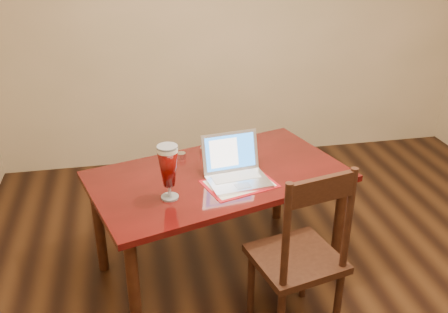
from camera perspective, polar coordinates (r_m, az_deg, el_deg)
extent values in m
cube|color=tan|center=(4.70, 1.62, 15.39)|extent=(4.50, 0.01, 2.70)
cube|color=#4C0B0A|center=(3.14, -0.61, -2.30)|extent=(1.76, 1.29, 0.04)
cylinder|color=#371B0D|center=(2.86, -10.24, -15.01)|extent=(0.07, 0.07, 0.70)
cylinder|color=#371B0D|center=(3.42, 12.97, -7.63)|extent=(0.07, 0.07, 0.70)
cylinder|color=#371B0D|center=(3.43, -14.10, -7.71)|extent=(0.07, 0.07, 0.70)
cylinder|color=#371B0D|center=(3.91, 6.23, -2.56)|extent=(0.07, 0.07, 0.70)
cube|color=#A40F17|center=(3.02, 1.78, -3.13)|extent=(0.48, 0.40, 0.00)
cube|color=silver|center=(3.02, 1.78, -3.10)|extent=(0.43, 0.35, 0.00)
cube|color=silver|center=(3.02, 1.70, -2.89)|extent=(0.39, 0.30, 0.02)
cube|color=silver|center=(3.06, 1.38, -2.32)|extent=(0.31, 0.15, 0.00)
cube|color=#BAB9BE|center=(2.96, 2.18, -3.35)|extent=(0.10, 0.08, 0.00)
cube|color=silver|center=(3.09, 0.71, 0.53)|extent=(0.37, 0.12, 0.24)
cube|color=blue|center=(3.09, 0.75, 0.51)|extent=(0.32, 0.10, 0.20)
cube|color=white|center=(3.07, -0.01, 0.39)|extent=(0.18, 0.07, 0.17)
cylinder|color=silver|center=(2.89, -6.20, -4.63)|extent=(0.10, 0.10, 0.01)
cylinder|color=silver|center=(2.87, -6.24, -3.90)|extent=(0.02, 0.02, 0.07)
cylinder|color=silver|center=(2.75, -6.49, 0.77)|extent=(0.12, 0.12, 0.02)
cylinder|color=silver|center=(2.74, -6.51, 1.10)|extent=(0.12, 0.12, 0.01)
cylinder|color=silver|center=(3.34, -4.91, 0.09)|extent=(0.06, 0.06, 0.04)
cylinder|color=silver|center=(3.40, -2.24, 0.70)|extent=(0.06, 0.06, 0.04)
cube|color=#32190E|center=(2.87, 8.22, -11.48)|extent=(0.54, 0.53, 0.04)
cylinder|color=#32190E|center=(3.01, 12.86, -16.02)|extent=(0.04, 0.04, 0.45)
cylinder|color=#32190E|center=(3.07, 3.11, -14.28)|extent=(0.04, 0.04, 0.45)
cylinder|color=#32190E|center=(3.22, 9.16, -12.39)|extent=(0.04, 0.04, 0.45)
cylinder|color=#32190E|center=(2.49, 7.11, -9.00)|extent=(0.04, 0.04, 0.59)
cylinder|color=#32190E|center=(2.67, 14.04, -6.95)|extent=(0.04, 0.04, 0.59)
cube|color=#32190E|center=(2.46, 11.12, -3.71)|extent=(0.37, 0.11, 0.13)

